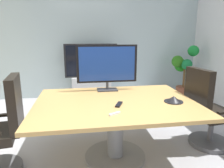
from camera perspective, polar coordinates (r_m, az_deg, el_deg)
name	(u,v)px	position (r m, az deg, el deg)	size (l,w,h in m)	color
ground_plane	(111,165)	(2.63, -0.33, -21.46)	(6.93, 6.93, 0.00)	#99999E
wall_back_glass_partition	(92,35)	(5.11, -5.46, 13.24)	(5.39, 0.10, 2.98)	#9EB2B7
conference_table	(115,115)	(2.51, 0.89, -8.52)	(1.87, 1.37, 0.74)	#B2894C
office_chair_left	(1,134)	(2.59, -28.37, -12.18)	(0.62, 0.60, 1.09)	#4C4C51
office_chair_right	(207,115)	(3.09, 24.73, -7.70)	(0.62, 0.60, 1.09)	#4C4C51
tv_monitor	(107,65)	(2.86, -1.38, 5.27)	(0.84, 0.18, 0.64)	#333338
wall_display_unit	(91,81)	(4.87, -5.71, 0.78)	(1.20, 0.36, 1.31)	#B7BABC
potted_plant	(183,71)	(5.14, 19.16, 3.39)	(0.63, 0.55, 1.27)	brown
conference_phone	(174,99)	(2.52, 16.72, -4.08)	(0.22, 0.22, 0.07)	black
remote_control	(119,104)	(2.31, 1.92, -5.66)	(0.05, 0.17, 0.02)	black
whiteboard_marker	(114,114)	(2.05, 0.61, -8.23)	(0.13, 0.02, 0.02)	silver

